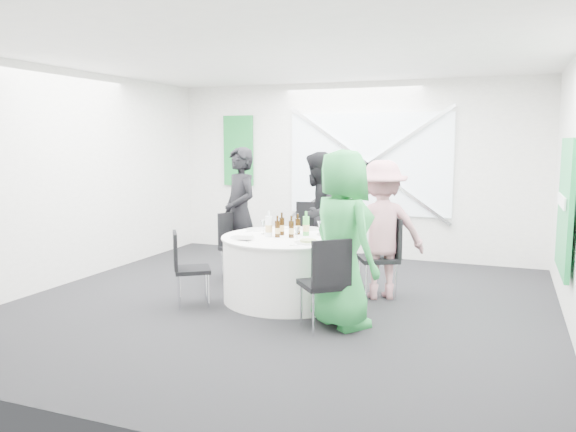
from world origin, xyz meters
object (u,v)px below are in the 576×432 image
(banquet_table, at_px, (288,268))
(chair_front_right, at_px, (327,277))
(person_man_back, at_px, (317,215))
(chair_back_left, at_px, (236,241))
(chair_back, at_px, (310,233))
(chair_front_left, at_px, (185,263))
(chair_back_right, at_px, (385,251))
(green_water_bottle, at_px, (306,226))
(clear_water_bottle, at_px, (269,227))
(person_woman_green, at_px, (342,239))
(person_man_back_left, at_px, (240,213))
(person_woman_pink, at_px, (381,230))

(banquet_table, height_order, chair_front_right, chair_front_right)
(chair_front_right, distance_m, person_man_back, 2.33)
(chair_back_left, relative_size, chair_front_right, 0.97)
(chair_back, distance_m, chair_front_left, 2.02)
(chair_back_right, relative_size, green_water_bottle, 3.33)
(chair_back, distance_m, chair_back_left, 1.02)
(chair_back_right, bearing_deg, banquet_table, -90.00)
(chair_front_right, bearing_deg, chair_back, -106.35)
(clear_water_bottle, bearing_deg, person_woman_green, -28.81)
(banquet_table, xyz_separation_m, person_woman_green, (0.85, -0.69, 0.51))
(person_man_back, height_order, green_water_bottle, person_man_back)
(chair_front_right, height_order, clear_water_bottle, clear_water_bottle)
(banquet_table, xyz_separation_m, chair_back_left, (-0.98, 0.58, 0.16))
(chair_front_right, xyz_separation_m, chair_front_left, (-1.75, 0.25, -0.05))
(chair_back_right, height_order, person_man_back_left, person_man_back_left)
(chair_back_right, relative_size, person_man_back_left, 0.54)
(chair_front_left, distance_m, person_woman_green, 1.88)
(banquet_table, bearing_deg, chair_back_right, 26.90)
(chair_front_left, relative_size, person_man_back, 0.50)
(chair_front_right, distance_m, green_water_bottle, 1.24)
(chair_front_left, xyz_separation_m, person_woman_green, (1.84, -0.01, 0.40))
(chair_front_left, distance_m, person_man_back, 2.16)
(chair_back, height_order, person_man_back_left, person_man_back_left)
(banquet_table, height_order, chair_back_right, chair_back_right)
(chair_back_left, distance_m, chair_front_left, 1.26)
(chair_back_right, distance_m, chair_front_left, 2.36)
(person_man_back, bearing_deg, person_man_back_left, -65.27)
(chair_front_right, relative_size, person_woman_green, 0.53)
(clear_water_bottle, bearing_deg, person_woman_pink, 26.41)
(chair_back_left, height_order, person_man_back, person_man_back)
(person_woman_green, bearing_deg, clear_water_bottle, 10.04)
(person_man_back, height_order, person_woman_green, person_woman_green)
(person_man_back, bearing_deg, chair_back, -51.38)
(chair_back_right, relative_size, chair_front_right, 1.02)
(chair_back_left, relative_size, chair_front_left, 1.07)
(banquet_table, bearing_deg, chair_front_right, -50.25)
(person_man_back, bearing_deg, person_woman_green, 22.96)
(person_woman_pink, bearing_deg, person_man_back, -61.46)
(person_man_back_left, bearing_deg, banquet_table, 0.00)
(person_woman_green, bearing_deg, chair_front_right, 109.54)
(person_woman_green, xyz_separation_m, clear_water_bottle, (-1.05, 0.58, -0.02))
(person_woman_green, relative_size, clear_water_bottle, 5.92)
(chair_back, distance_m, clear_water_bottle, 1.30)
(person_woman_pink, relative_size, person_woman_green, 0.92)
(person_man_back_left, xyz_separation_m, person_woman_pink, (1.99, -0.27, -0.07))
(person_man_back_left, height_order, person_man_back, person_man_back_left)
(chair_back, xyz_separation_m, clear_water_bottle, (-0.07, -1.27, 0.27))
(chair_back, xyz_separation_m, green_water_bottle, (0.31, -1.04, 0.27))
(chair_back, relative_size, green_water_bottle, 3.56)
(chair_front_left, distance_m, clear_water_bottle, 1.04)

